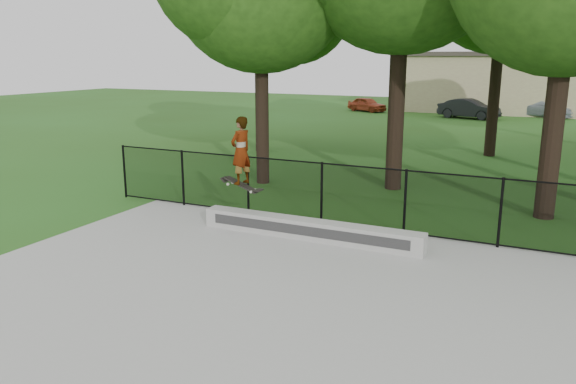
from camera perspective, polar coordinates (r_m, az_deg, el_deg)
name	(u,v)px	position (r m, az deg, el deg)	size (l,w,h in m)	color
ground	(292,362)	(7.80, 0.43, -16.89)	(100.00, 100.00, 0.00)	#284F16
concrete_slab	(292,360)	(7.79, 0.43, -16.70)	(14.00, 12.00, 0.06)	#A0A09B
grind_ledge	(309,229)	(12.32, 2.14, -3.82)	(5.09, 0.40, 0.43)	#A0A09B
car_a	(367,104)	(42.34, 8.02, 8.81)	(1.24, 3.07, 1.05)	#9A381C
car_b	(469,109)	(38.94, 17.91, 8.06)	(1.36, 3.53, 1.28)	black
car_c	(540,107)	(41.85, 24.20, 7.84)	(1.74, 3.94, 1.25)	#919CA4
skater_airborne	(241,152)	(12.62, -4.80, 4.04)	(0.80, 0.63, 1.74)	black
chainlink_fence	(405,202)	(12.72, 11.80, -1.02)	(16.06, 0.06, 1.50)	black
distant_building	(487,82)	(44.39, 19.60, 10.51)	(12.40, 6.40, 4.30)	#C7B98C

